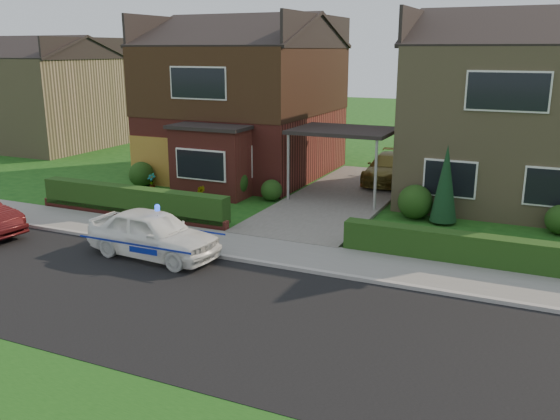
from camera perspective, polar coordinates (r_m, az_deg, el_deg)
The scene contains 23 objects.
ground at distance 14.01m, azimuth -8.82°, elevation -9.03°, with size 120.00×120.00×0.00m, color #174813.
road at distance 14.01m, azimuth -8.82°, elevation -9.03°, with size 60.00×6.00×0.02m, color black.
kerb at distance 16.42m, azimuth -3.01°, elevation -4.93°, with size 60.00×0.16×0.12m, color #9E9993.
sidewalk at distance 17.30m, azimuth -1.40°, elevation -3.87°, with size 60.00×2.00×0.10m, color slate.
driveway at distance 23.45m, azimuth 5.96°, elevation 1.20°, with size 3.80×12.00×0.12m, color #666059.
house_left at distance 27.77m, azimuth -3.42°, elevation 11.29°, with size 7.50×9.53×7.25m.
house_right at distance 24.72m, azimuth 21.55°, elevation 9.44°, with size 7.50×8.06×7.25m.
carport_link at distance 22.92m, azimuth 6.11°, elevation 7.49°, with size 3.80×3.00×2.77m.
garage_door at distance 26.11m, azimuth -12.21°, elevation 4.61°, with size 2.20×0.10×2.10m, color olive.
dwarf_wall at distance 21.24m, azimuth -14.18°, elevation -0.33°, with size 7.70×0.25×0.36m, color maroon.
hedge_left at distance 21.40m, azimuth -13.90°, elevation -0.70°, with size 7.50×0.55×0.90m, color #123510.
hedge_right at distance 17.00m, azimuth 18.51°, elevation -5.23°, with size 7.50×0.55×0.80m, color #123510.
shrub_left_far at distance 26.00m, azimuth -13.19°, elevation 3.36°, with size 1.08×1.08×1.08m, color #123510.
shrub_left_mid at distance 23.37m, azimuth -4.69°, elevation 2.70°, with size 1.32×1.32×1.32m, color #123510.
shrub_left_near at distance 22.96m, azimuth -0.82°, elevation 1.91°, with size 0.84×0.84×0.84m, color #123510.
shrub_right_near at distance 21.02m, azimuth 12.88°, elevation 0.77°, with size 1.20×1.20×1.20m, color #123510.
conifer_a at distance 20.50m, azimuth 15.61°, elevation 2.24°, with size 0.90×0.90×2.60m, color black.
neighbour_left at distance 38.14m, azimuth -21.35°, elevation 9.54°, with size 6.50×7.00×5.20m, color #907E58.
police_car at distance 17.07m, azimuth -12.10°, elevation -2.28°, with size 3.65×4.08×1.52m.
driveway_car at distance 26.17m, azimuth 10.44°, elevation 4.00°, with size 1.69×4.17×1.21m, color brown.
potted_plant_a at distance 25.11m, azimuth -12.22°, elevation 2.61°, with size 0.39×0.26×0.74m, color gray.
potted_plant_b at distance 22.46m, azimuth -7.75°, elevation 1.37°, with size 0.42×0.34×0.77m, color gray.
potted_plant_c at distance 22.47m, azimuth -15.54°, elevation 0.87°, with size 0.39×0.39×0.71m, color gray.
Camera 1 is at (7.15, -10.60, 5.72)m, focal length 38.00 mm.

